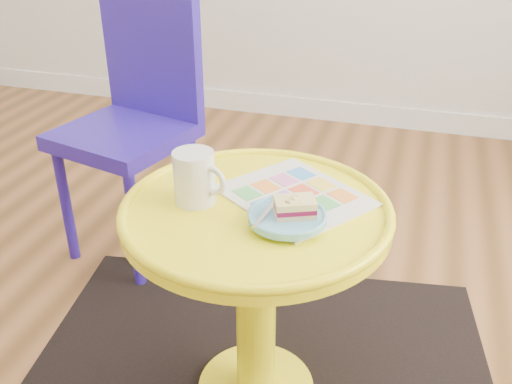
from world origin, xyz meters
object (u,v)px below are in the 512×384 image
(chair, at_px, (136,113))
(plate, at_px, (287,217))
(mug, at_px, (195,176))
(side_table, at_px, (256,267))
(newspaper, at_px, (294,196))

(chair, bearing_deg, plate, -28.85)
(mug, xyz_separation_m, plate, (0.22, -0.04, -0.05))
(plate, bearing_deg, chair, 137.13)
(mug, bearing_deg, side_table, 21.43)
(mug, bearing_deg, chair, 144.02)
(newspaper, bearing_deg, chair, 178.22)
(chair, xyz_separation_m, mug, (0.48, -0.62, 0.13))
(chair, xyz_separation_m, plate, (0.71, -0.66, 0.08))
(plate, bearing_deg, side_table, 149.53)
(chair, bearing_deg, side_table, -30.24)
(chair, distance_m, mug, 0.80)
(newspaper, distance_m, plate, 0.13)
(side_table, height_order, newspaper, newspaper)
(chair, relative_size, newspaper, 2.93)
(side_table, distance_m, newspaper, 0.20)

